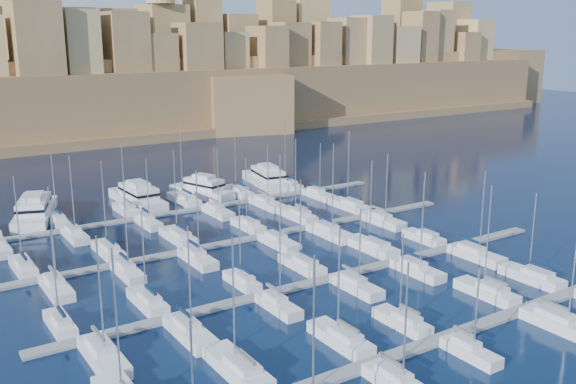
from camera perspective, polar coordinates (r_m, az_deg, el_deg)
ground at (r=101.92m, az=-0.19°, el=-5.64°), size 600.00×600.00×0.00m
pontoon_near at (r=77.80m, az=13.90°, el=-12.40°), size 84.00×2.00×0.40m
pontoon_mid_near at (r=92.66m, az=3.88°, el=-7.60°), size 84.00×2.00×0.40m
pontoon_mid_far at (r=109.93m, az=-3.04°, el=-4.06°), size 84.00×2.00×0.40m
pontoon_far at (r=128.66m, az=-7.97°, el=-1.48°), size 84.00×2.00×0.40m
sailboat_1 at (r=68.42m, az=-4.46°, el=-15.36°), size 3.09×10.30×15.02m
sailboat_2 at (r=74.36m, az=4.71°, el=-12.84°), size 2.79×9.31×14.23m
sailboat_3 at (r=79.25m, az=10.14°, el=-11.27°), size 2.45×8.17×11.91m
sailboat_4 at (r=90.24m, az=17.29°, el=-8.46°), size 2.76×9.20×15.50m
sailboat_5 at (r=97.57m, az=20.89°, el=-7.06°), size 2.85×9.50×13.06m
sailboat_8 at (r=66.58m, az=9.81°, el=-16.45°), size 2.59×8.63×13.90m
sailboat_9 at (r=74.17m, az=15.88°, el=-13.48°), size 2.15×7.17×10.74m
sailboat_10 at (r=83.81m, az=23.22°, el=-10.76°), size 3.08×10.25×14.75m
sailboat_12 at (r=82.11m, az=-19.59°, el=-10.97°), size 2.31×7.71×12.54m
sailboat_13 at (r=85.36m, az=-12.35°, el=-9.47°), size 2.63×8.77×12.75m
sailboat_14 at (r=90.01m, az=-4.09°, el=-7.91°), size 2.25×7.51×12.77m
sailboat_15 at (r=95.85m, az=1.28°, el=-6.47°), size 2.74×9.12×13.86m
sailboat_16 at (r=104.37m, az=7.47°, el=-4.84°), size 3.10×10.33×15.07m
sailboat_17 at (r=110.52m, az=12.01°, el=-3.98°), size 2.43×8.10×12.14m
sailboat_18 at (r=73.21m, az=-16.09°, el=-13.83°), size 2.97×9.91×14.66m
sailboat_19 at (r=76.43m, az=-8.75°, el=-12.18°), size 2.84×9.46×13.95m
sailboat_20 at (r=82.36m, az=-0.89°, el=-10.03°), size 2.40×7.99×12.43m
sailboat_21 at (r=88.72m, az=6.08°, el=-8.29°), size 2.65×8.83×12.09m
sailboat_22 at (r=95.74m, az=11.39°, el=-6.78°), size 2.71×9.04×14.30m
sailboat_23 at (r=104.11m, az=16.37°, el=-5.36°), size 2.90×9.65×14.42m
sailboat_24 at (r=102.77m, az=-22.47°, el=-6.14°), size 2.63×8.78×14.60m
sailboat_25 at (r=105.78m, az=-15.68°, el=-5.00°), size 2.81×9.38×15.35m
sailboat_26 at (r=109.99m, az=-9.70°, el=-3.93°), size 3.01×10.03×15.75m
sailboat_27 at (r=114.98m, az=-3.56°, el=-2.98°), size 2.61×8.69×13.25m
sailboat_28 at (r=121.03m, az=0.84°, el=-2.06°), size 2.98×9.93×15.50m
sailboat_29 at (r=128.35m, az=5.49°, el=-1.19°), size 3.05×10.17×15.86m
sailboat_30 at (r=93.17m, az=-19.91°, el=-7.95°), size 2.77×9.22×15.14m
sailboat_31 at (r=96.00m, az=-14.07°, el=-6.88°), size 2.53×8.44×13.04m
sailboat_32 at (r=99.40m, az=-8.05°, el=-5.84°), size 2.76×9.20×14.83m
sailboat_33 at (r=105.88m, az=-0.86°, el=-4.44°), size 2.83×9.44×15.66m
sailboat_34 at (r=111.01m, az=3.74°, el=-3.58°), size 3.13×10.44×16.62m
sailboat_35 at (r=118.82m, az=8.45°, el=-2.53°), size 2.93×9.77×13.58m
sailboat_37 at (r=125.23m, az=-19.80°, el=-2.37°), size 2.59×8.65×13.55m
sailboat_38 at (r=128.80m, az=-14.18°, el=-1.52°), size 2.72×9.06×13.98m
sailboat_39 at (r=133.93m, az=-9.22°, el=-0.66°), size 3.23×10.77×16.63m
sailboat_40 at (r=138.87m, az=-4.53°, el=-0.00°), size 3.02×10.06×13.77m
sailboat_41 at (r=144.95m, az=-0.11°, el=0.64°), size 2.88×9.58×15.61m
sailboat_43 at (r=115.41m, az=-18.43°, el=-3.62°), size 2.67×8.91×14.84m
sailboat_44 at (r=119.41m, az=-12.32°, el=-2.64°), size 2.51×8.36×12.82m
sailboat_45 at (r=124.35m, az=-6.30°, el=-1.72°), size 2.77×9.22×13.53m
sailboat_46 at (r=129.22m, az=-1.92°, el=-1.04°), size 2.93×9.76×13.17m
sailboat_47 at (r=136.56m, az=2.70°, el=-0.22°), size 2.69×8.96×12.15m
motor_yacht_a at (r=129.93m, az=-21.58°, el=-1.50°), size 12.27×20.57×5.25m
motor_yacht_b at (r=134.44m, az=-13.20°, el=-0.38°), size 6.15×18.66×5.25m
motor_yacht_c at (r=138.23m, az=-7.59°, el=0.27°), size 9.41×15.98×5.25m
motor_yacht_d at (r=147.38m, az=-1.87°, el=1.24°), size 8.73×19.11×5.25m
fortified_city at (r=242.27m, az=-20.88°, el=8.48°), size 460.00×108.95×59.52m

